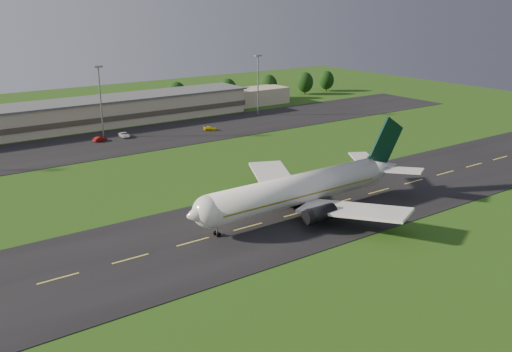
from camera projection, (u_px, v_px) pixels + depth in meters
ground at (248, 227)px, 99.51m from camera, size 360.00×360.00×0.00m
taxiway at (248, 227)px, 99.49m from camera, size 220.00×30.00×0.10m
apron at (97, 145)px, 155.31m from camera, size 260.00×30.00×0.10m
airliner at (301, 189)px, 104.74m from camera, size 51.24×42.18×15.57m
terminal at (87, 114)px, 176.45m from camera, size 145.00×16.00×8.40m
light_mast_centre at (100, 93)px, 160.52m from camera, size 2.40×1.20×20.35m
light_mast_east at (258, 78)px, 191.16m from camera, size 2.40×1.20×20.35m
tree_line at (161, 97)px, 200.24m from camera, size 198.99×8.99×9.73m
service_vehicle_b at (100, 139)px, 158.87m from camera, size 4.23×2.64×1.31m
service_vehicle_c at (125, 135)px, 163.42m from camera, size 2.51×5.10×1.39m
service_vehicle_d at (210, 128)px, 171.86m from camera, size 4.42×3.61×1.21m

